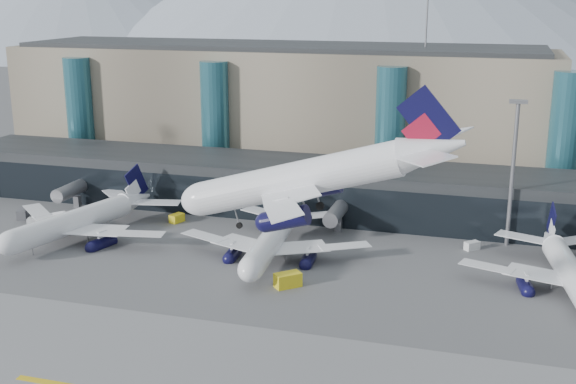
# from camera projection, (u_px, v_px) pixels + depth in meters

# --- Properties ---
(ground) EXTENTS (900.00, 900.00, 0.00)m
(ground) POSITION_uv_depth(u_px,v_px,m) (257.00, 346.00, 90.44)
(ground) COLOR #515154
(ground) RESTS_ON ground
(concourse) EXTENTS (170.00, 27.00, 10.00)m
(concourse) POSITION_uv_depth(u_px,v_px,m) (350.00, 191.00, 142.49)
(concourse) COLOR black
(concourse) RESTS_ON ground
(terminal_main) EXTENTS (130.00, 30.00, 31.00)m
(terminal_main) POSITION_uv_depth(u_px,v_px,m) (278.00, 108.00, 176.32)
(terminal_main) COLOR gray
(terminal_main) RESTS_ON ground
(teal_towers) EXTENTS (116.40, 19.40, 46.00)m
(teal_towers) POSITION_uv_depth(u_px,v_px,m) (300.00, 128.00, 159.19)
(teal_towers) COLOR #275E6D
(teal_towers) RESTS_ON ground
(lightmast_mid) EXTENTS (3.00, 1.20, 25.60)m
(lightmast_mid) POSITION_uv_depth(u_px,v_px,m) (513.00, 165.00, 122.83)
(lightmast_mid) COLOR slate
(lightmast_mid) RESTS_ON ground
(hero_jet) EXTENTS (32.16, 32.97, 10.62)m
(hero_jet) POSITION_uv_depth(u_px,v_px,m) (324.00, 168.00, 73.99)
(hero_jet) COLOR white
(hero_jet) RESTS_ON ground
(jet_parked_left) EXTENTS (35.78, 37.24, 11.95)m
(jet_parked_left) POSITION_uv_depth(u_px,v_px,m) (88.00, 211.00, 131.04)
(jet_parked_left) COLOR white
(jet_parked_left) RESTS_ON ground
(jet_parked_mid) EXTENTS (34.46, 33.89, 11.12)m
(jet_parked_mid) POSITION_uv_depth(u_px,v_px,m) (274.00, 230.00, 121.41)
(jet_parked_mid) COLOR white
(jet_parked_mid) RESTS_ON ground
(jet_parked_right) EXTENTS (32.89, 33.01, 10.70)m
(jet_parked_right) POSITION_uv_depth(u_px,v_px,m) (566.00, 259.00, 108.84)
(jet_parked_right) COLOR white
(jet_parked_right) RESTS_ON ground
(veh_a) EXTENTS (3.58, 2.71, 1.79)m
(veh_a) POSITION_uv_depth(u_px,v_px,m) (37.00, 223.00, 136.13)
(veh_a) COLOR silver
(veh_a) RESTS_ON ground
(veh_b) EXTENTS (2.50, 3.17, 1.60)m
(veh_b) POSITION_uv_depth(u_px,v_px,m) (177.00, 218.00, 139.12)
(veh_b) COLOR yellow
(veh_b) RESTS_ON ground
(veh_d) EXTENTS (2.82, 2.76, 1.47)m
(veh_d) POSITION_uv_depth(u_px,v_px,m) (472.00, 246.00, 124.16)
(veh_d) COLOR silver
(veh_d) RESTS_ON ground
(veh_f) EXTENTS (2.91, 3.77, 1.87)m
(veh_f) POSITION_uv_depth(u_px,v_px,m) (23.00, 214.00, 141.43)
(veh_f) COLOR #515156
(veh_f) RESTS_ON ground
(veh_h) EXTENTS (4.31, 4.18, 2.18)m
(veh_h) POSITION_uv_depth(u_px,v_px,m) (288.00, 280.00, 108.45)
(veh_h) COLOR yellow
(veh_h) RESTS_ON ground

